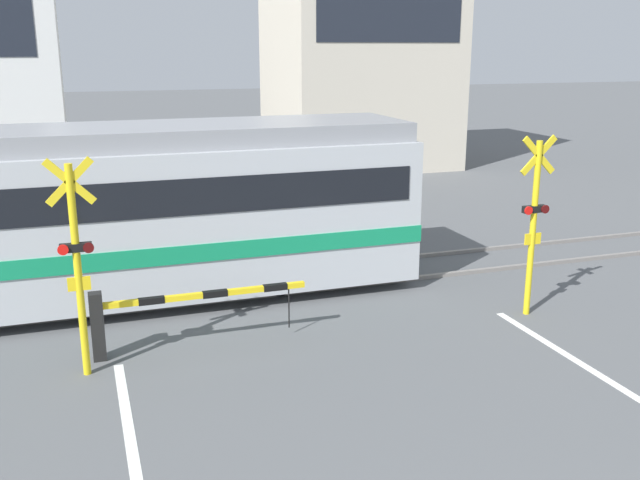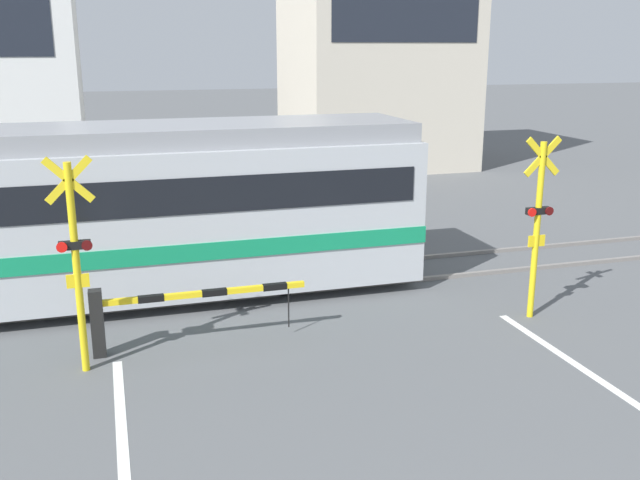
{
  "view_description": "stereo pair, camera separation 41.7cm",
  "coord_description": "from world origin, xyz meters",
  "px_view_note": "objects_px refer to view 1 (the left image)",
  "views": [
    {
      "loc": [
        -3.66,
        -2.01,
        4.67
      ],
      "look_at": [
        0.0,
        8.68,
        1.6
      ],
      "focal_mm": 40.0,
      "sensor_mm": 36.0,
      "label": 1
    },
    {
      "loc": [
        -3.26,
        -2.14,
        4.67
      ],
      "look_at": [
        0.0,
        8.68,
        1.6
      ],
      "focal_mm": 40.0,
      "sensor_mm": 36.0,
      "label": 2
    }
  ],
  "objects_px": {
    "crossing_barrier_near": "(152,311)",
    "crossing_signal_right": "(534,218)",
    "crossing_barrier_far": "(350,209)",
    "crossing_signal_left": "(77,259)",
    "commuter_train": "(31,216)",
    "pedestrian": "(174,180)"
  },
  "relations": [
    {
      "from": "crossing_signal_left",
      "to": "pedestrian",
      "type": "distance_m",
      "value": 10.39
    },
    {
      "from": "crossing_barrier_near",
      "to": "crossing_signal_right",
      "type": "distance_m",
      "value": 6.66
    },
    {
      "from": "commuter_train",
      "to": "crossing_barrier_near",
      "type": "xyz_separation_m",
      "value": [
        1.76,
        -2.65,
        -1.06
      ]
    },
    {
      "from": "commuter_train",
      "to": "crossing_barrier_far",
      "type": "distance_m",
      "value": 7.98
    },
    {
      "from": "crossing_barrier_near",
      "to": "crossing_signal_right",
      "type": "xyz_separation_m",
      "value": [
        6.56,
        -0.46,
        1.08
      ]
    },
    {
      "from": "pedestrian",
      "to": "crossing_signal_right",
      "type": "bearing_deg",
      "value": -63.84
    },
    {
      "from": "crossing_barrier_far",
      "to": "pedestrian",
      "type": "xyz_separation_m",
      "value": [
        -3.89,
        3.84,
        0.33
      ]
    },
    {
      "from": "commuter_train",
      "to": "crossing_signal_right",
      "type": "xyz_separation_m",
      "value": [
        8.32,
        -3.12,
        0.02
      ]
    },
    {
      "from": "pedestrian",
      "to": "crossing_signal_left",
      "type": "bearing_deg",
      "value": -104.93
    },
    {
      "from": "crossing_barrier_near",
      "to": "crossing_signal_right",
      "type": "height_order",
      "value": "crossing_signal_right"
    },
    {
      "from": "crossing_signal_left",
      "to": "crossing_signal_right",
      "type": "height_order",
      "value": "same"
    },
    {
      "from": "commuter_train",
      "to": "pedestrian",
      "type": "bearing_deg",
      "value": 63.71
    },
    {
      "from": "crossing_barrier_near",
      "to": "pedestrian",
      "type": "height_order",
      "value": "pedestrian"
    },
    {
      "from": "crossing_barrier_far",
      "to": "crossing_signal_left",
      "type": "bearing_deg",
      "value": -136.76
    },
    {
      "from": "pedestrian",
      "to": "commuter_train",
      "type": "bearing_deg",
      "value": -116.29
    },
    {
      "from": "crossing_barrier_near",
      "to": "pedestrian",
      "type": "bearing_deg",
      "value": 80.23
    },
    {
      "from": "commuter_train",
      "to": "crossing_signal_right",
      "type": "distance_m",
      "value": 8.89
    },
    {
      "from": "commuter_train",
      "to": "crossing_signal_right",
      "type": "relative_size",
      "value": 4.39
    },
    {
      "from": "commuter_train",
      "to": "crossing_barrier_far",
      "type": "bearing_deg",
      "value": 22.7
    },
    {
      "from": "crossing_barrier_near",
      "to": "crossing_signal_left",
      "type": "xyz_separation_m",
      "value": [
        -1.03,
        -0.46,
        1.08
      ]
    },
    {
      "from": "crossing_signal_right",
      "to": "pedestrian",
      "type": "distance_m",
      "value": 11.18
    },
    {
      "from": "crossing_signal_left",
      "to": "pedestrian",
      "type": "height_order",
      "value": "crossing_signal_left"
    }
  ]
}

